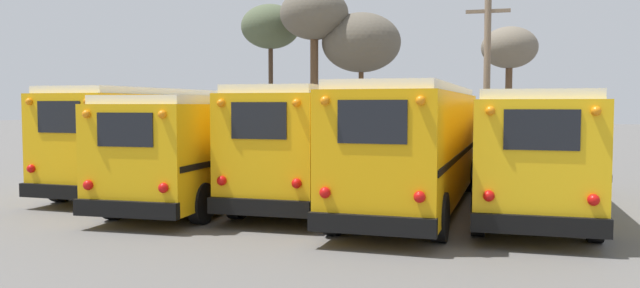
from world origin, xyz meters
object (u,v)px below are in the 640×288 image
object	(u,v)px
school_bus_0	(160,135)
bare_tree_1	(509,50)
bare_tree_0	(271,28)
bare_tree_3	(314,17)
school_bus_1	(224,143)
school_bus_2	(322,139)
school_bus_4	(528,146)
school_bus_3	(415,143)
utility_pole	(487,77)
bare_tree_2	(361,43)

from	to	relation	value
school_bus_0	bare_tree_1	distance (m)	18.17
bare_tree_0	bare_tree_3	bearing A→B (deg)	-35.49
school_bus_1	bare_tree_1	size ratio (longest dim) A/B	1.64
school_bus_0	bare_tree_3	distance (m)	14.27
school_bus_2	school_bus_4	distance (m)	5.77
bare_tree_1	bare_tree_3	size ratio (longest dim) A/B	0.75
school_bus_3	bare_tree_0	distance (m)	20.77
school_bus_1	school_bus_2	xyz separation A→B (m)	(2.88, 0.63, 0.13)
school_bus_2	bare_tree_0	xyz separation A→B (m)	(-7.38, 16.03, 5.41)
utility_pole	bare_tree_2	distance (m)	8.78
bare_tree_1	bare_tree_3	distance (m)	9.97
school_bus_1	bare_tree_0	distance (m)	18.13
school_bus_4	bare_tree_2	distance (m)	17.43
school_bus_0	school_bus_4	distance (m)	11.58
school_bus_1	bare_tree_2	bearing A→B (deg)	86.17
school_bus_1	bare_tree_1	distance (m)	17.65
school_bus_3	bare_tree_0	bearing A→B (deg)	120.76
school_bus_0	bare_tree_0	distance (m)	16.34
school_bus_3	school_bus_2	bearing A→B (deg)	157.32
school_bus_2	bare_tree_2	distance (m)	15.49
bare_tree_1	bare_tree_2	world-z (taller)	bare_tree_2
school_bus_0	school_bus_1	world-z (taller)	school_bus_0
bare_tree_0	bare_tree_1	distance (m)	13.24
school_bus_3	bare_tree_3	xyz separation A→B (m)	(-7.01, 14.92, 5.58)
utility_pole	bare_tree_2	size ratio (longest dim) A/B	0.99
school_bus_1	bare_tree_0	size ratio (longest dim) A/B	1.28
school_bus_4	school_bus_0	bearing A→B (deg)	175.13
bare_tree_0	bare_tree_1	bearing A→B (deg)	-7.43
school_bus_0	school_bus_4	world-z (taller)	school_bus_0
school_bus_4	school_bus_2	bearing A→B (deg)	177.13
bare_tree_1	bare_tree_2	size ratio (longest dim) A/B	0.87
school_bus_2	school_bus_3	world-z (taller)	school_bus_3
school_bus_0	bare_tree_2	distance (m)	15.22
school_bus_0	bare_tree_2	xyz separation A→B (m)	(3.92, 14.08, 4.26)
school_bus_0	school_bus_4	size ratio (longest dim) A/B	0.90
school_bus_3	bare_tree_0	world-z (taller)	bare_tree_0
school_bus_3	bare_tree_1	distance (m)	16.21
school_bus_4	utility_pole	distance (m)	9.84
bare_tree_0	school_bus_0	bearing A→B (deg)	-84.01
school_bus_4	bare_tree_1	distance (m)	15.11
bare_tree_1	utility_pole	bearing A→B (deg)	-101.24
utility_pole	school_bus_1	bearing A→B (deg)	-127.31
utility_pole	bare_tree_0	size ratio (longest dim) A/B	0.89
school_bus_1	school_bus_3	world-z (taller)	school_bus_3
school_bus_4	school_bus_3	bearing A→B (deg)	-162.38
school_bus_2	school_bus_1	bearing A→B (deg)	-167.63
utility_pole	bare_tree_0	world-z (taller)	bare_tree_0
bare_tree_0	school_bus_4	bearing A→B (deg)	-51.16
bare_tree_1	school_bus_1	bearing A→B (deg)	-119.66
school_bus_0	school_bus_2	world-z (taller)	school_bus_0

